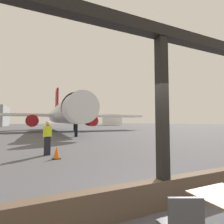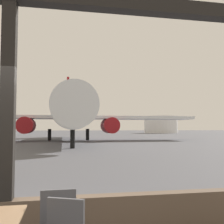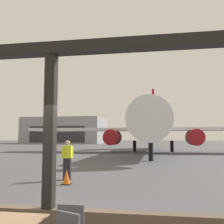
{
  "view_description": "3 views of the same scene",
  "coord_description": "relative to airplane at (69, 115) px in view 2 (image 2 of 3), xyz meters",
  "views": [
    {
      "loc": [
        -2.33,
        -2.78,
        1.72
      ],
      "look_at": [
        4.09,
        12.11,
        2.66
      ],
      "focal_mm": 26.97,
      "sensor_mm": 36.0,
      "label": 1
    },
    {
      "loc": [
        0.81,
        -4.09,
        1.6
      ],
      "look_at": [
        4.03,
        13.24,
        2.66
      ],
      "focal_mm": 42.2,
      "sensor_mm": 36.0,
      "label": 2
    },
    {
      "loc": [
        2.02,
        -4.81,
        1.88
      ],
      "look_at": [
        -0.74,
        11.57,
        3.47
      ],
      "focal_mm": 42.3,
      "sensor_mm": 36.0,
      "label": 3
    }
  ],
  "objects": [
    {
      "name": "ground_plane",
      "position": [
        -1.54,
        11.96,
        -3.15
      ],
      "size": [
        220.0,
        220.0,
        0.0
      ],
      "primitive_type": "plane",
      "color": "#4C4C51"
    },
    {
      "name": "window_frame",
      "position": [
        -1.54,
        -28.04,
        -1.76
      ],
      "size": [
        7.83,
        0.24,
        3.74
      ],
      "color": "brown",
      "rests_on": "ground"
    },
    {
      "name": "airplane",
      "position": [
        0.0,
        0.0,
        0.0
      ],
      "size": [
        31.66,
        30.26,
        9.9
      ],
      "color": "silver",
      "rests_on": "ground"
    },
    {
      "name": "fuel_storage_tank",
      "position": [
        27.96,
        42.41,
        -0.64
      ],
      "size": [
        9.79,
        9.79,
        5.02
      ],
      "primitive_type": "cylinder",
      "color": "white",
      "rests_on": "ground"
    }
  ]
}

